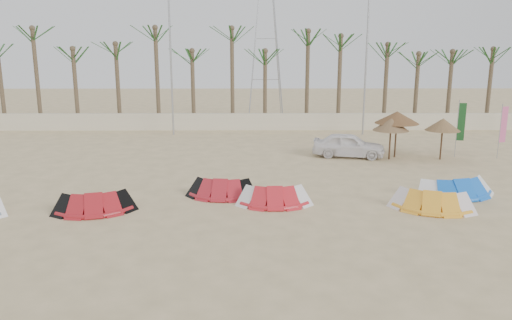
{
  "coord_description": "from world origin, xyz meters",
  "views": [
    {
      "loc": [
        -0.15,
        -16.36,
        6.47
      ],
      "look_at": [
        0.0,
        6.0,
        1.3
      ],
      "focal_mm": 35.0,
      "sensor_mm": 36.0,
      "label": 1
    }
  ],
  "objects_px": {
    "kite_red_right": "(274,194)",
    "parasol_right": "(443,125)",
    "kite_red_left": "(97,200)",
    "parasol_mid": "(397,117)",
    "kite_orange": "(429,198)",
    "kite_blue": "(454,185)",
    "car": "(349,145)",
    "kite_red_mid": "(222,186)",
    "parasol_left": "(391,125)"
  },
  "relations": [
    {
      "from": "kite_red_mid",
      "to": "kite_red_left",
      "type": "bearing_deg",
      "value": -157.44
    },
    {
      "from": "kite_red_right",
      "to": "kite_blue",
      "type": "bearing_deg",
      "value": 8.8
    },
    {
      "from": "kite_red_right",
      "to": "parasol_left",
      "type": "distance_m",
      "value": 10.93
    },
    {
      "from": "kite_blue",
      "to": "parasol_right",
      "type": "xyz_separation_m",
      "value": [
        1.95,
        6.9,
        1.62
      ]
    },
    {
      "from": "kite_red_left",
      "to": "kite_red_mid",
      "type": "height_order",
      "value": "same"
    },
    {
      "from": "kite_red_right",
      "to": "kite_orange",
      "type": "bearing_deg",
      "value": -6.12
    },
    {
      "from": "parasol_mid",
      "to": "parasol_right",
      "type": "relative_size",
      "value": 1.13
    },
    {
      "from": "parasol_right",
      "to": "kite_red_mid",
      "type": "bearing_deg",
      "value": -150.2
    },
    {
      "from": "kite_red_mid",
      "to": "kite_red_right",
      "type": "height_order",
      "value": "same"
    },
    {
      "from": "kite_blue",
      "to": "kite_red_left",
      "type": "bearing_deg",
      "value": -172.03
    },
    {
      "from": "kite_red_left",
      "to": "kite_red_mid",
      "type": "relative_size",
      "value": 1.08
    },
    {
      "from": "kite_orange",
      "to": "parasol_mid",
      "type": "relative_size",
      "value": 1.3
    },
    {
      "from": "kite_red_right",
      "to": "car",
      "type": "xyz_separation_m",
      "value": [
        4.77,
        8.87,
        0.3
      ]
    },
    {
      "from": "kite_red_left",
      "to": "kite_blue",
      "type": "relative_size",
      "value": 0.89
    },
    {
      "from": "kite_red_left",
      "to": "kite_orange",
      "type": "bearing_deg",
      "value": 0.9
    },
    {
      "from": "car",
      "to": "kite_red_right",
      "type": "bearing_deg",
      "value": 164.5
    },
    {
      "from": "kite_red_right",
      "to": "kite_blue",
      "type": "distance_m",
      "value": 8.12
    },
    {
      "from": "parasol_left",
      "to": "car",
      "type": "xyz_separation_m",
      "value": [
        -2.25,
        0.64,
        -1.32
      ]
    },
    {
      "from": "kite_red_mid",
      "to": "kite_red_right",
      "type": "bearing_deg",
      "value": -26.83
    },
    {
      "from": "kite_red_right",
      "to": "kite_orange",
      "type": "height_order",
      "value": "same"
    },
    {
      "from": "kite_blue",
      "to": "parasol_left",
      "type": "relative_size",
      "value": 1.59
    },
    {
      "from": "kite_blue",
      "to": "car",
      "type": "xyz_separation_m",
      "value": [
        -3.25,
        7.62,
        0.29
      ]
    },
    {
      "from": "parasol_left",
      "to": "parasol_mid",
      "type": "relative_size",
      "value": 0.88
    },
    {
      "from": "parasol_left",
      "to": "parasol_mid",
      "type": "distance_m",
      "value": 0.81
    },
    {
      "from": "parasol_left",
      "to": "car",
      "type": "distance_m",
      "value": 2.69
    },
    {
      "from": "kite_red_mid",
      "to": "car",
      "type": "bearing_deg",
      "value": 47.68
    },
    {
      "from": "kite_red_right",
      "to": "kite_orange",
      "type": "distance_m",
      "value": 6.29
    },
    {
      "from": "kite_red_left",
      "to": "parasol_right",
      "type": "relative_size",
      "value": 1.4
    },
    {
      "from": "kite_red_left",
      "to": "kite_blue",
      "type": "distance_m",
      "value": 15.29
    },
    {
      "from": "kite_orange",
      "to": "kite_blue",
      "type": "xyz_separation_m",
      "value": [
        1.77,
        1.91,
        0.0
      ]
    },
    {
      "from": "kite_orange",
      "to": "parasol_right",
      "type": "xyz_separation_m",
      "value": [
        3.71,
        8.82,
        1.62
      ]
    },
    {
      "from": "kite_red_right",
      "to": "parasol_right",
      "type": "bearing_deg",
      "value": 39.26
    },
    {
      "from": "parasol_right",
      "to": "parasol_left",
      "type": "bearing_deg",
      "value": 178.52
    },
    {
      "from": "kite_red_mid",
      "to": "car",
      "type": "distance_m",
      "value": 10.45
    },
    {
      "from": "parasol_mid",
      "to": "kite_blue",
      "type": "bearing_deg",
      "value": -86.08
    },
    {
      "from": "kite_orange",
      "to": "parasol_right",
      "type": "relative_size",
      "value": 1.47
    },
    {
      "from": "kite_red_mid",
      "to": "parasol_right",
      "type": "height_order",
      "value": "parasol_right"
    },
    {
      "from": "kite_red_left",
      "to": "kite_orange",
      "type": "xyz_separation_m",
      "value": [
        13.38,
        0.21,
        0.0
      ]
    },
    {
      "from": "kite_red_left",
      "to": "kite_red_mid",
      "type": "bearing_deg",
      "value": 22.56
    },
    {
      "from": "kite_red_right",
      "to": "parasol_mid",
      "type": "distance_m",
      "value": 11.72
    },
    {
      "from": "kite_orange",
      "to": "kite_blue",
      "type": "height_order",
      "value": "same"
    },
    {
      "from": "kite_red_mid",
      "to": "parasol_left",
      "type": "distance_m",
      "value": 11.78
    },
    {
      "from": "parasol_right",
      "to": "kite_red_left",
      "type": "bearing_deg",
      "value": -152.17
    },
    {
      "from": "kite_red_left",
      "to": "kite_orange",
      "type": "relative_size",
      "value": 0.95
    },
    {
      "from": "parasol_mid",
      "to": "kite_red_mid",
      "type": "bearing_deg",
      "value": -141.93
    },
    {
      "from": "parasol_left",
      "to": "parasol_mid",
      "type": "height_order",
      "value": "parasol_mid"
    },
    {
      "from": "kite_red_right",
      "to": "parasol_left",
      "type": "bearing_deg",
      "value": 49.5
    },
    {
      "from": "kite_orange",
      "to": "car",
      "type": "relative_size",
      "value": 0.85
    },
    {
      "from": "kite_red_left",
      "to": "kite_red_right",
      "type": "height_order",
      "value": "same"
    },
    {
      "from": "parasol_mid",
      "to": "car",
      "type": "bearing_deg",
      "value": 178.43
    }
  ]
}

